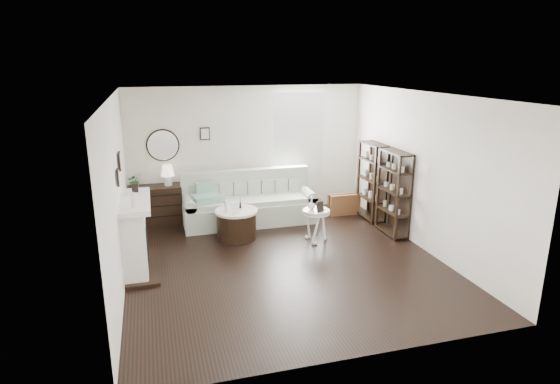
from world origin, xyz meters
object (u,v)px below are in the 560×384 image
object	(u,v)px
drum_table	(237,224)
pedestal_table	(316,212)
dresser	(152,205)
sofa	(249,205)

from	to	relation	value
drum_table	pedestal_table	xyz separation A→B (m)	(1.37, -0.54, 0.27)
pedestal_table	dresser	bearing A→B (deg)	147.81
pedestal_table	drum_table	bearing A→B (deg)	158.55
dresser	pedestal_table	world-z (taller)	dresser
sofa	dresser	xyz separation A→B (m)	(-1.90, 0.39, 0.05)
dresser	pedestal_table	xyz separation A→B (m)	(2.85, -1.79, 0.16)
drum_table	pedestal_table	world-z (taller)	pedestal_table
sofa	drum_table	world-z (taller)	sofa
sofa	drum_table	distance (m)	0.97
dresser	pedestal_table	bearing A→B (deg)	-32.19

